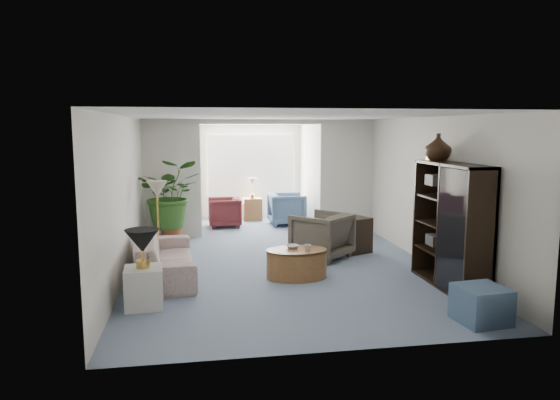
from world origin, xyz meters
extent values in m
plane|color=#8291AC|center=(0.00, 0.00, 0.00)|extent=(6.00, 6.00, 0.00)
plane|color=#8291AC|center=(0.00, 4.10, 0.00)|extent=(2.60, 2.60, 0.00)
cube|color=white|center=(-1.90, 3.00, 1.25)|extent=(1.20, 0.12, 2.50)
cube|color=white|center=(1.90, 3.00, 1.25)|extent=(1.20, 0.12, 2.50)
cube|color=white|center=(0.00, 3.00, 2.45)|extent=(2.60, 0.12, 0.10)
cube|color=white|center=(0.00, 5.18, 1.40)|extent=(2.20, 0.02, 1.50)
cube|color=white|center=(0.00, 5.15, 1.40)|extent=(2.20, 0.02, 1.50)
cube|color=#B7A892|center=(2.46, -0.10, 1.70)|extent=(0.04, 0.50, 0.40)
imported|color=beige|center=(-1.90, 0.06, 0.32)|extent=(0.99, 2.21, 0.63)
cube|color=silver|center=(-2.10, -1.29, 0.26)|extent=(0.51, 0.51, 0.53)
cone|color=black|center=(-2.10, -1.29, 0.88)|extent=(0.44, 0.44, 0.30)
cone|color=beige|center=(-2.08, 1.29, 1.25)|extent=(0.36, 0.36, 0.28)
cylinder|color=olive|center=(0.11, -0.32, 0.23)|extent=(1.07, 1.07, 0.45)
imported|color=silver|center=(0.06, -0.22, 0.47)|extent=(0.23, 0.23, 0.05)
imported|color=beige|center=(0.26, -0.42, 0.50)|extent=(0.12, 0.12, 0.10)
imported|color=#5B5348|center=(0.80, 0.83, 0.41)|extent=(1.26, 1.26, 0.82)
cube|color=black|center=(1.50, 1.13, 0.33)|extent=(0.67, 0.62, 0.66)
cube|color=black|center=(2.23, -1.11, 0.91)|extent=(0.44, 1.64, 1.82)
imported|color=black|center=(2.23, -0.61, 2.02)|extent=(0.40, 0.40, 0.42)
cube|color=slate|center=(1.93, -2.49, 0.22)|extent=(0.60, 0.60, 0.44)
cylinder|color=#9D472D|center=(-1.91, 2.45, 0.16)|extent=(0.40, 0.40, 0.32)
imported|color=#2E591E|center=(-1.91, 2.45, 1.01)|extent=(1.25, 1.08, 1.39)
imported|color=slate|center=(0.75, 4.08, 0.38)|extent=(0.85, 0.82, 0.77)
imported|color=#501B1D|center=(-0.75, 4.08, 0.35)|extent=(0.76, 0.74, 0.69)
cube|color=olive|center=(0.00, 4.83, 0.28)|extent=(0.46, 0.36, 0.56)
cube|color=#565451|center=(2.18, -0.75, 1.54)|extent=(0.30, 0.26, 0.16)
cube|color=#393533|center=(2.18, -0.85, 0.64)|extent=(0.30, 0.26, 0.16)
cube|color=#2B2926|center=(2.18, -1.56, 0.64)|extent=(0.30, 0.26, 0.16)
camera|label=1|loc=(-1.41, -7.90, 2.30)|focal=32.83mm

